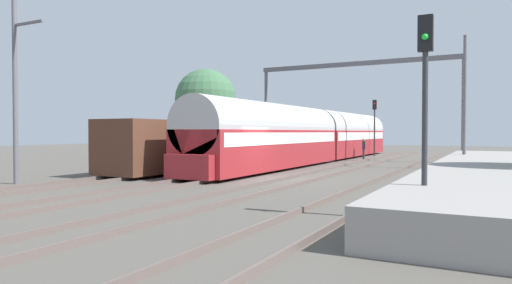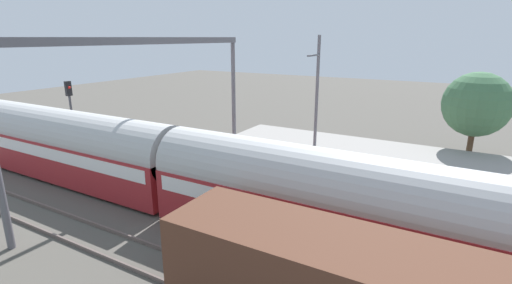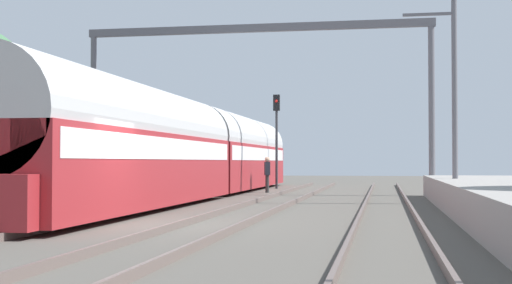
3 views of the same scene
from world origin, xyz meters
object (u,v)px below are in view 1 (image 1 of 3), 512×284
Objects in this scene: person_crossing at (364,147)px; catenary_gantry at (355,86)px; passenger_train at (317,136)px; freight_car at (192,145)px; railway_signal_far at (375,120)px; railway_signal_near at (425,90)px.

catenary_gantry reaches higher than person_crossing.
freight_car is (-3.95, -10.64, -0.50)m from passenger_train.
passenger_train is 2.53× the size of freight_car.
catenary_gantry is at bearing -25.58° from person_crossing.
railway_signal_far is (5.87, 20.88, 1.87)m from freight_car.
freight_car is 16.86m from person_crossing.
railway_signal_far reaches higher than passenger_train.
person_crossing is at bearing 66.05° from passenger_train.
freight_car is 21.77m from railway_signal_far.
passenger_train is at bearing -121.37° from catenary_gantry.
freight_car is at bearing -110.36° from passenger_train.
railway_signal_near is 0.32× the size of catenary_gantry.
catenary_gantry is at bearing 66.88° from freight_car.
person_crossing is 0.34× the size of railway_signal_near.
railway_signal_near reaches higher than passenger_train.
person_crossing is (6.19, 15.67, -0.44)m from freight_car.
person_crossing is 0.11× the size of catenary_gantry.
freight_car reaches higher than person_crossing.
freight_car is 7.51× the size of person_crossing.
railway_signal_far reaches higher than person_crossing.
person_crossing is at bearing -86.48° from railway_signal_far.
passenger_train is at bearing -100.61° from railway_signal_far.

